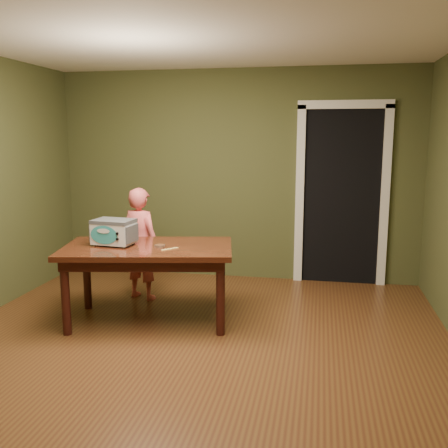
# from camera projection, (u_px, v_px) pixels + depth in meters

# --- Properties ---
(floor) EXTENTS (5.00, 5.00, 0.00)m
(floor) POSITION_uv_depth(u_px,v_px,m) (183.00, 360.00, 4.04)
(floor) COLOR brown
(floor) RESTS_ON ground
(room_shell) EXTENTS (4.52, 5.02, 2.61)m
(room_shell) POSITION_uv_depth(u_px,v_px,m) (180.00, 147.00, 3.74)
(room_shell) COLOR #424625
(room_shell) RESTS_ON ground
(doorway) EXTENTS (1.10, 0.66, 2.25)m
(doorway) POSITION_uv_depth(u_px,v_px,m) (341.00, 195.00, 6.30)
(doorway) COLOR black
(doorway) RESTS_ON ground
(dining_table) EXTENTS (1.74, 1.18, 0.75)m
(dining_table) POSITION_uv_depth(u_px,v_px,m) (148.00, 256.00, 4.79)
(dining_table) COLOR #33130B
(dining_table) RESTS_ON floor
(toy_oven) EXTENTS (0.43, 0.31, 0.25)m
(toy_oven) POSITION_uv_depth(u_px,v_px,m) (114.00, 231.00, 4.80)
(toy_oven) COLOR #4C4F54
(toy_oven) RESTS_ON dining_table
(baking_pan) EXTENTS (0.10, 0.10, 0.02)m
(baking_pan) POSITION_uv_depth(u_px,v_px,m) (160.00, 246.00, 4.73)
(baking_pan) COLOR silver
(baking_pan) RESTS_ON dining_table
(spatula) EXTENTS (0.13, 0.16, 0.01)m
(spatula) POSITION_uv_depth(u_px,v_px,m) (170.00, 249.00, 4.63)
(spatula) COLOR #FDDA6E
(spatula) RESTS_ON dining_table
(child) EXTENTS (0.52, 0.42, 1.24)m
(child) POSITION_uv_depth(u_px,v_px,m) (141.00, 244.00, 5.48)
(child) COLOR #ED6161
(child) RESTS_ON floor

